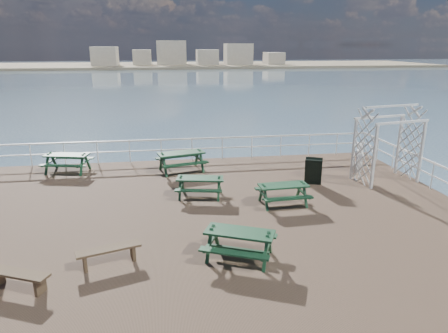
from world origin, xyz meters
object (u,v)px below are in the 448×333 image
picnic_table_b (181,158)px  picnic_table_a (67,159)px  flat_bench_far (18,277)px  trellis_arbor (387,148)px  picnic_table_e (200,183)px  flat_bench_near (109,252)px  picnic_table_d (240,239)px  person (359,161)px  picnic_table_c (283,190)px

picnic_table_b → picnic_table_a: bearing=158.5°
picnic_table_a → flat_bench_far: picnic_table_a is taller
picnic_table_b → trellis_arbor: 8.61m
picnic_table_b → picnic_table_e: size_ratio=1.21×
flat_bench_near → flat_bench_far: (-1.91, -0.83, -0.01)m
flat_bench_near → flat_bench_far: flat_bench_near is taller
picnic_table_d → picnic_table_b: bearing=122.7°
flat_bench_near → flat_bench_far: 2.08m
picnic_table_e → trellis_arbor: size_ratio=0.62×
flat_bench_near → person: size_ratio=1.04×
flat_bench_far → flat_bench_near: bearing=47.5°
flat_bench_far → person: bearing=52.8°
trellis_arbor → person: (-1.01, 0.28, -0.59)m
picnic_table_c → picnic_table_e: bearing=153.7°
picnic_table_b → trellis_arbor: (8.20, -2.52, 0.76)m
picnic_table_e → flat_bench_near: size_ratio=1.17×
picnic_table_c → picnic_table_d: size_ratio=0.80×
picnic_table_a → picnic_table_b: bearing=5.5°
picnic_table_c → picnic_table_d: bearing=-125.8°
picnic_table_a → picnic_table_c: size_ratio=1.21×
picnic_table_b → flat_bench_far: size_ratio=1.50×
picnic_table_e → person: size_ratio=1.22×
flat_bench_far → trellis_arbor: size_ratio=0.50×
picnic_table_e → flat_bench_far: (-4.63, -5.26, -0.19)m
picnic_table_a → flat_bench_near: picnic_table_a is taller
picnic_table_a → flat_bench_far: 9.13m
picnic_table_c → trellis_arbor: bearing=17.8°
trellis_arbor → person: trellis_arbor is taller
picnic_table_d → picnic_table_c: bearing=81.7°
person → picnic_table_b: bearing=132.2°
picnic_table_d → flat_bench_near: picnic_table_d is taller
flat_bench_near → trellis_arbor: trellis_arbor is taller
picnic_table_e → flat_bench_far: bearing=-119.7°
flat_bench_far → picnic_table_a: bearing=119.5°
picnic_table_b → flat_bench_near: 7.92m
picnic_table_e → flat_bench_far: size_ratio=1.24×
picnic_table_a → flat_bench_near: (2.77, -8.25, -0.23)m
picnic_table_b → person: person is taller
picnic_table_e → flat_bench_far: picnic_table_e is taller
picnic_table_e → person: bearing=19.7°
picnic_table_b → person: 7.53m
picnic_table_b → picnic_table_c: bearing=-66.8°
picnic_table_a → flat_bench_far: bearing=-71.6°
picnic_table_c → picnic_table_e: size_ratio=0.92×
picnic_table_e → trellis_arbor: trellis_arbor is taller
person → picnic_table_e: bearing=157.5°
picnic_table_b → trellis_arbor: trellis_arbor is taller
picnic_table_d → person: bearing=66.9°
picnic_table_c → picnic_table_b: bearing=124.2°
picnic_table_c → flat_bench_far: bearing=-154.4°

